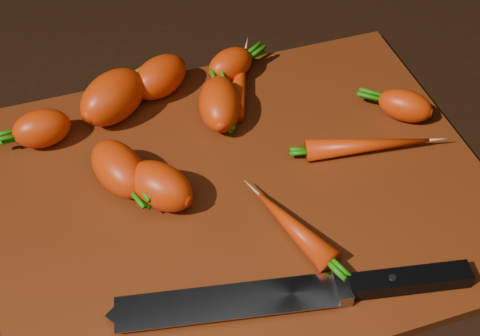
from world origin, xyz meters
name	(u,v)px	position (x,y,z in m)	size (l,w,h in m)	color
ground	(243,197)	(0.00, 0.00, -0.01)	(2.00, 2.00, 0.01)	black
cutting_board	(243,191)	(0.00, 0.00, 0.01)	(0.50, 0.40, 0.01)	maroon
carrot_0	(113,97)	(-0.10, 0.15, 0.04)	(0.09, 0.05, 0.05)	red
carrot_1	(42,128)	(-0.18, 0.13, 0.03)	(0.06, 0.04, 0.04)	red
carrot_2	(119,169)	(-0.12, 0.04, 0.04)	(0.08, 0.05, 0.05)	red
carrot_3	(220,104)	(0.01, 0.10, 0.04)	(0.08, 0.05, 0.05)	red
carrot_4	(160,77)	(-0.04, 0.17, 0.03)	(0.07, 0.05, 0.05)	red
carrot_5	(230,65)	(0.04, 0.17, 0.03)	(0.06, 0.04, 0.04)	red
carrot_6	(405,105)	(0.20, 0.04, 0.03)	(0.06, 0.04, 0.04)	red
carrot_7	(240,81)	(0.04, 0.15, 0.02)	(0.12, 0.03, 0.03)	red
carrot_8	(368,145)	(0.14, 0.00, 0.02)	(0.13, 0.02, 0.02)	red
carrot_9	(294,228)	(0.03, -0.07, 0.03)	(0.10, 0.03, 0.03)	red
carrot_10	(160,186)	(-0.08, 0.01, 0.03)	(0.07, 0.05, 0.05)	red
knife	(249,299)	(-0.04, -0.13, 0.02)	(0.32, 0.08, 0.02)	gray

